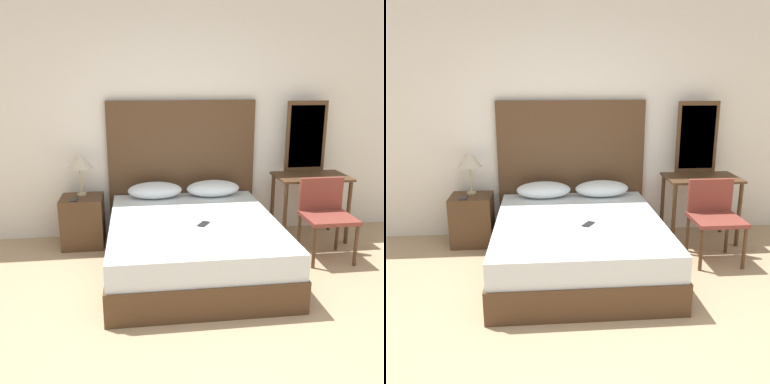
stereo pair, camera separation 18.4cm
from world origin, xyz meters
The scene contains 13 objects.
ground_plane centered at (0.00, 0.00, 0.00)m, with size 16.00×16.00×0.00m, color tan.
wall_back centered at (0.00, 2.63, 1.35)m, with size 10.00×0.06×2.70m.
bed centered at (-0.01, 1.54, 0.26)m, with size 1.63×1.97×0.52m.
headboard centered at (-0.01, 2.55, 0.80)m, with size 1.72×0.05×1.60m.
pillow_left centered at (-0.34, 2.33, 0.61)m, with size 0.61×0.31×0.19m.
pillow_right centered at (0.33, 2.33, 0.61)m, with size 0.61×0.31×0.19m.
phone_on_bed centered at (0.07, 1.39, 0.52)m, with size 0.14×0.16×0.01m.
nightstand centered at (-1.16, 2.30, 0.28)m, with size 0.46×0.42×0.57m.
table_lamp centered at (-1.16, 2.39, 0.96)m, with size 0.27×0.27×0.49m.
phone_on_nightstand centered at (-1.22, 2.20, 0.57)m, with size 0.07×0.15×0.01m.
vanity_desk centered at (1.45, 2.19, 0.62)m, with size 0.82×0.53×0.76m.
vanity_mirror centered at (1.45, 2.43, 1.17)m, with size 0.48×0.03×0.83m.
chair centered at (1.40, 1.67, 0.50)m, with size 0.50×0.47×0.83m.
Camera 2 is at (-0.35, -2.38, 1.88)m, focal length 40.00 mm.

